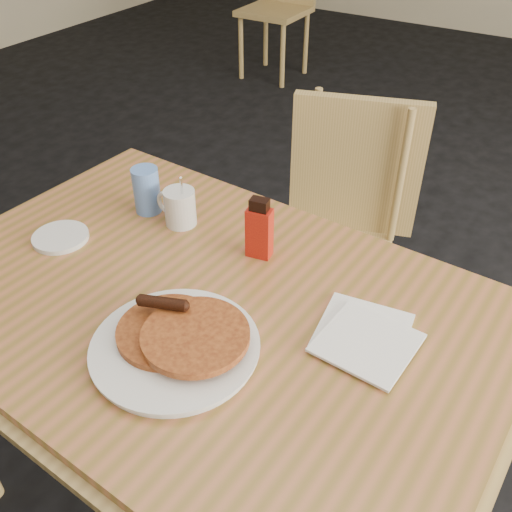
{
  "coord_description": "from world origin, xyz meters",
  "views": [
    {
      "loc": [
        0.53,
        -0.76,
        1.54
      ],
      "look_at": [
        0.04,
        0.03,
        0.84
      ],
      "focal_mm": 40.0,
      "sensor_mm": 36.0,
      "label": 1
    }
  ],
  "objects_px": {
    "pancake_plate": "(177,342)",
    "chair_main_far": "(339,219)",
    "main_table": "(202,312)",
    "syrup_bottle": "(259,230)",
    "coffee_mug": "(179,206)",
    "blue_tumbler": "(147,190)"
  },
  "relations": [
    {
      "from": "chair_main_far",
      "to": "coffee_mug",
      "type": "distance_m",
      "value": 0.62
    },
    {
      "from": "pancake_plate",
      "to": "chair_main_far",
      "type": "bearing_deg",
      "value": 93.72
    },
    {
      "from": "pancake_plate",
      "to": "coffee_mug",
      "type": "distance_m",
      "value": 0.43
    },
    {
      "from": "pancake_plate",
      "to": "coffee_mug",
      "type": "xyz_separation_m",
      "value": [
        -0.26,
        0.34,
        0.03
      ]
    },
    {
      "from": "main_table",
      "to": "syrup_bottle",
      "type": "relative_size",
      "value": 8.98
    },
    {
      "from": "pancake_plate",
      "to": "blue_tumbler",
      "type": "relative_size",
      "value": 2.68
    },
    {
      "from": "main_table",
      "to": "blue_tumbler",
      "type": "xyz_separation_m",
      "value": [
        -0.32,
        0.21,
        0.1
      ]
    },
    {
      "from": "coffee_mug",
      "to": "syrup_bottle",
      "type": "xyz_separation_m",
      "value": [
        0.23,
        -0.01,
        0.02
      ]
    },
    {
      "from": "pancake_plate",
      "to": "main_table",
      "type": "bearing_deg",
      "value": 109.8
    },
    {
      "from": "syrup_bottle",
      "to": "blue_tumbler",
      "type": "relative_size",
      "value": 1.25
    },
    {
      "from": "blue_tumbler",
      "to": "pancake_plate",
      "type": "bearing_deg",
      "value": -43.42
    },
    {
      "from": "coffee_mug",
      "to": "syrup_bottle",
      "type": "bearing_deg",
      "value": -11.06
    },
    {
      "from": "chair_main_far",
      "to": "pancake_plate",
      "type": "distance_m",
      "value": 0.9
    },
    {
      "from": "main_table",
      "to": "blue_tumbler",
      "type": "bearing_deg",
      "value": 146.83
    },
    {
      "from": "syrup_bottle",
      "to": "blue_tumbler",
      "type": "xyz_separation_m",
      "value": [
        -0.34,
        0.01,
        -0.01
      ]
    },
    {
      "from": "main_table",
      "to": "chair_main_far",
      "type": "xyz_separation_m",
      "value": [
        -0.01,
        0.73,
        -0.17
      ]
    },
    {
      "from": "pancake_plate",
      "to": "syrup_bottle",
      "type": "xyz_separation_m",
      "value": [
        -0.03,
        0.33,
        0.05
      ]
    },
    {
      "from": "coffee_mug",
      "to": "blue_tumbler",
      "type": "height_order",
      "value": "coffee_mug"
    },
    {
      "from": "pancake_plate",
      "to": "syrup_bottle",
      "type": "bearing_deg",
      "value": 94.51
    },
    {
      "from": "chair_main_far",
      "to": "blue_tumbler",
      "type": "distance_m",
      "value": 0.66
    },
    {
      "from": "blue_tumbler",
      "to": "syrup_bottle",
      "type": "bearing_deg",
      "value": -2.01
    },
    {
      "from": "blue_tumbler",
      "to": "chair_main_far",
      "type": "bearing_deg",
      "value": 59.39
    }
  ]
}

